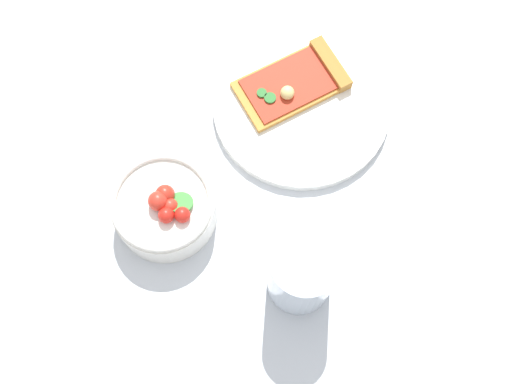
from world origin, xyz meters
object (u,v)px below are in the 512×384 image
salad_bowl (165,208)px  soda_glass (302,274)px  plate (301,106)px  pizza_slice_main (297,82)px

salad_bowl → soda_glass: 0.20m
soda_glass → salad_bowl: bearing=121.8°
soda_glass → plate: bearing=57.9°
plate → pizza_slice_main: 0.04m
salad_bowl → soda_glass: size_ratio=1.07×
plate → pizza_slice_main: pizza_slice_main is taller
plate → soda_glass: bearing=-122.1°
pizza_slice_main → salad_bowl: 0.26m
plate → salad_bowl: (-0.24, -0.05, 0.02)m
plate → salad_bowl: size_ratio=1.87×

